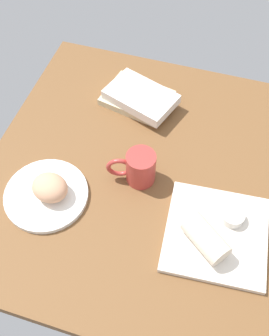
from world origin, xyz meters
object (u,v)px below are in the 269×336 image
object	(u,v)px
square_plate	(216,234)
book_stack	(139,97)
sauce_cup	(233,216)
breakfast_wrap	(206,239)
scone_pastry	(50,188)
coffee_mug	(139,168)
round_plate	(46,195)

from	to	relation	value
square_plate	book_stack	bearing A→B (deg)	-50.39
sauce_cup	breakfast_wrap	xyz separation A→B (cm)	(5.31, 8.51, 1.58)
sauce_cup	breakfast_wrap	world-z (taller)	breakfast_wrap
square_plate	breakfast_wrap	distance (cm)	5.87
square_plate	scone_pastry	bearing A→B (deg)	2.00
coffee_mug	round_plate	bearing A→B (deg)	30.20
sauce_cup	coffee_mug	xyz separation A→B (cm)	(26.04, -5.96, 2.01)
breakfast_wrap	round_plate	bearing A→B (deg)	125.32
square_plate	coffee_mug	world-z (taller)	coffee_mug
sauce_cup	scone_pastry	bearing A→B (deg)	7.70
round_plate	square_plate	world-z (taller)	square_plate
round_plate	breakfast_wrap	bearing A→B (deg)	177.46
coffee_mug	sauce_cup	bearing A→B (deg)	167.10
square_plate	coffee_mug	bearing A→B (deg)	-24.85
book_stack	square_plate	bearing A→B (deg)	129.61
book_stack	coffee_mug	xyz separation A→B (cm)	(-7.86, 26.70, 2.44)
square_plate	coffee_mug	xyz separation A→B (cm)	(23.09, -10.69, 4.25)
round_plate	sauce_cup	bearing A→B (deg)	-172.08
sauce_cup	book_stack	distance (cm)	47.07
book_stack	coffee_mug	distance (cm)	27.94
round_plate	square_plate	xyz separation A→B (cm)	(-44.73, -1.91, 0.10)
breakfast_wrap	book_stack	bearing A→B (deg)	72.63
scone_pastry	sauce_cup	distance (cm)	46.57
round_plate	sauce_cup	size ratio (longest dim) A/B	3.90
book_stack	breakfast_wrap	bearing A→B (deg)	124.77
round_plate	scone_pastry	distance (cm)	4.06
breakfast_wrap	book_stack	size ratio (longest dim) A/B	0.47
sauce_cup	coffee_mug	size ratio (longest dim) A/B	0.44
breakfast_wrap	coffee_mug	distance (cm)	25.29
square_plate	book_stack	distance (cm)	48.57
round_plate	sauce_cup	distance (cm)	48.20
scone_pastry	sauce_cup	world-z (taller)	scone_pastry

